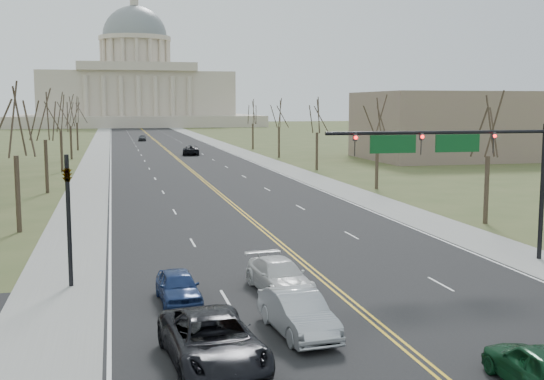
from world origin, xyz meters
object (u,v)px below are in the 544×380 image
car_sb_outer_lead (213,341)px  signal_mast (456,153)px  car_far_nb (191,150)px  car_nb_inner_lead (538,367)px  car_sb_outer_second (178,287)px  car_sb_inner_second (279,276)px  car_sb_inner_lead (298,313)px  signal_left (68,205)px  car_far_sb (142,138)px

car_sb_outer_lead → signal_mast: bearing=32.7°
signal_mast → car_far_nb: signal_mast is taller
car_nb_inner_lead → car_sb_outer_second: (-9.23, 11.18, -0.03)m
car_sb_inner_second → car_sb_inner_lead: bearing=-102.9°
signal_mast → car_nb_inner_lead: size_ratio=2.91×
car_sb_inner_lead → car_far_nb: size_ratio=0.82×
car_sb_outer_second → car_far_nb: car_far_nb is taller
signal_left → car_sb_inner_second: bearing=-19.0°
signal_mast → car_nb_inner_lead: signal_mast is taller
signal_left → car_sb_outer_second: 6.55m
signal_mast → car_far_nb: 79.44m
car_sb_inner_lead → car_sb_inner_second: 5.54m
car_nb_inner_lead → car_sb_inner_lead: bearing=-47.3°
signal_left → car_sb_outer_lead: signal_left is taller
car_far_nb → car_far_sb: car_far_nb is taller
car_far_sb → car_sb_inner_lead: bearing=-85.3°
car_far_nb → signal_left: bearing=86.8°
car_far_nb → signal_mast: bearing=100.4°
car_sb_inner_lead → car_sb_outer_lead: size_ratio=0.79×
signal_left → car_sb_inner_second: size_ratio=1.22×
signal_left → car_far_nb: 80.52m
signal_left → car_sb_inner_second: 9.94m
car_sb_outer_lead → car_sb_inner_second: (4.07, 7.80, -0.11)m
car_sb_outer_lead → car_far_sb: car_sb_outer_lead is taller
car_nb_inner_lead → car_sb_outer_second: size_ratio=1.04×
signal_mast → car_nb_inner_lead: bearing=-109.4°
car_sb_inner_second → car_far_nb: car_far_nb is taller
car_sb_outer_lead → car_far_sb: (3.67, 134.49, -0.12)m
car_sb_outer_second → signal_left: bearing=137.5°
signal_mast → car_sb_inner_lead: size_ratio=2.59×
car_sb_outer_second → car_nb_inner_lead: bearing=-53.5°
car_nb_inner_lead → car_sb_inner_second: 12.72m
car_nb_inner_lead → car_sb_inner_second: car_sb_inner_second is taller
signal_mast → car_sb_outer_second: signal_mast is taller
signal_left → car_sb_inner_lead: 12.30m
signal_left → car_sb_outer_lead: size_ratio=1.02×
car_sb_inner_lead → car_sb_outer_lead: car_sb_outer_lead is taller
signal_mast → car_sb_inner_second: bearing=-162.9°
signal_mast → signal_left: signal_mast is taller
car_nb_inner_lead → car_far_nb: car_far_nb is taller
car_nb_inner_lead → car_far_sb: 138.58m
car_nb_inner_lead → car_far_sb: car_nb_inner_lead is taller
signal_mast → car_sb_outer_lead: size_ratio=2.05×
car_nb_inner_lead → car_far_nb: (0.71, 94.04, 0.08)m
car_sb_inner_second → car_sb_outer_second: car_sb_inner_second is taller
car_sb_outer_second → car_far_sb: (4.07, 127.30, 0.02)m
signal_left → car_far_sb: (8.57, 123.61, -3.00)m
car_sb_outer_lead → car_sb_outer_second: (-0.40, 7.19, -0.14)m
signal_left → car_nb_inner_lead: (13.72, -14.88, -2.99)m
signal_left → car_nb_inner_lead: size_ratio=1.44×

